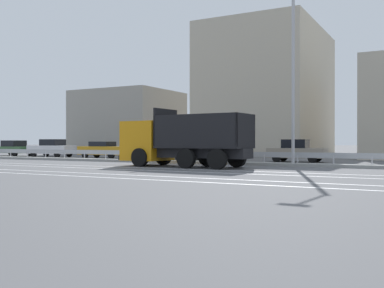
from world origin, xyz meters
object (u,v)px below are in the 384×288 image
parked_car_3 (104,150)px  parked_car_6 (297,151)px  parked_car_4 (168,151)px  parked_car_5 (219,151)px  parked_car_1 (13,148)px  dump_truck (170,144)px  parked_car_2 (52,148)px  street_lamp_1 (292,67)px  median_road_sign (179,141)px

parked_car_3 → parked_car_6: 16.51m
parked_car_4 → parked_car_5: size_ratio=1.05×
parked_car_1 → parked_car_3: 11.90m
dump_truck → parked_car_2: 19.69m
parked_car_3 → parked_car_6: size_ratio=1.12×
street_lamp_1 → parked_car_1: bearing=169.1°
parked_car_6 → parked_car_4: bearing=-92.5°
parked_car_3 → parked_car_2: bearing=-94.2°
parked_car_5 → parked_car_6: size_ratio=1.02×
median_road_sign → parked_car_1: bearing=166.5°
parked_car_2 → parked_car_5: 17.07m
parked_car_1 → parked_car_5: size_ratio=1.13×
parked_car_2 → parked_car_3: 6.23m
median_road_sign → parked_car_6: median_road_sign is taller
parked_car_1 → parked_car_4: 17.99m
parked_car_2 → parked_car_5: parked_car_2 is taller
parked_car_4 → parked_car_5: parked_car_5 is taller
street_lamp_1 → parked_car_1: street_lamp_1 is taller
median_road_sign → parked_car_1: 22.71m
street_lamp_1 → parked_car_1: size_ratio=2.22×
street_lamp_1 → parked_car_6: size_ratio=2.56×
median_road_sign → parked_car_4: (-4.09, 5.38, -0.80)m
dump_truck → parked_car_5: size_ratio=1.93×
street_lamp_1 → parked_car_3: size_ratio=2.28×
dump_truck → parked_car_4: dump_truck is taller
street_lamp_1 → parked_car_4: bearing=153.8°
dump_truck → parked_car_6: size_ratio=1.96×
street_lamp_1 → parked_car_1: 30.58m
parked_car_1 → parked_car_3: bearing=-91.2°
median_road_sign → parked_car_5: 4.83m
median_road_sign → parked_car_2: (-16.41, 4.91, -0.64)m
parked_car_1 → parked_car_5: bearing=-89.9°
street_lamp_1 → parked_car_5: 9.89m
parked_car_5 → parked_car_6: 5.68m
parked_car_4 → street_lamp_1: bearing=59.8°
parked_car_4 → median_road_sign: bearing=33.2°
parked_car_3 → parked_car_4: bearing=93.4°
dump_truck → parked_car_2: size_ratio=1.72×
median_road_sign → parked_car_6: (6.31, 5.32, -0.68)m
street_lamp_1 → parked_car_6: street_lamp_1 is taller
parked_car_3 → parked_car_6: bearing=89.5°
parked_car_6 → dump_truck: bearing=-31.4°
parked_car_2 → parked_car_6: bearing=-93.4°
parked_car_3 → parked_car_6: parked_car_6 is taller
dump_truck → parked_car_1: 25.07m
parked_car_2 → parked_car_5: bearing=-95.0°
parked_car_3 → parked_car_4: 6.13m
parked_car_2 → parked_car_6: (22.72, 0.41, -0.04)m
dump_truck → parked_car_5: 8.25m
median_road_sign → parked_car_6: size_ratio=0.67×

